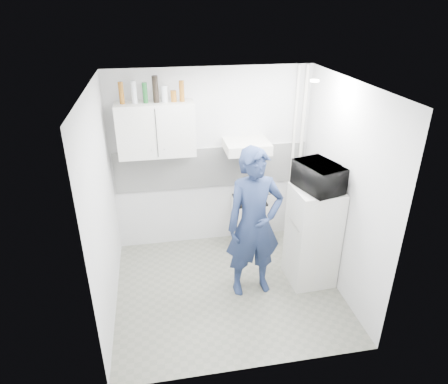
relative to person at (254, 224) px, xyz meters
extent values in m
plane|color=#626557|center=(-0.31, 0.03, -0.96)|extent=(2.80, 2.80, 0.00)
plane|color=white|center=(-0.31, 0.03, 1.64)|extent=(2.80, 2.80, 0.00)
plane|color=silver|center=(-0.31, 1.28, 0.34)|extent=(2.80, 0.00, 2.80)
plane|color=silver|center=(-1.71, 0.03, 0.34)|extent=(0.00, 2.60, 2.60)
plane|color=silver|center=(1.09, 0.03, 0.34)|extent=(0.00, 2.60, 2.60)
imported|color=#1D2B4D|center=(0.00, 0.00, 0.00)|extent=(0.73, 0.51, 1.91)
cube|color=silver|center=(0.20, 1.03, -0.59)|extent=(0.46, 0.46, 0.73)
cube|color=silver|center=(0.79, 0.06, -0.30)|extent=(0.58, 0.58, 1.32)
cube|color=black|center=(0.20, 1.03, -0.21)|extent=(0.44, 0.44, 0.03)
cylinder|color=silver|center=(0.28, 1.00, -0.15)|extent=(0.16, 0.16, 0.09)
imported|color=black|center=(0.79, 0.06, 0.53)|extent=(0.67, 0.55, 0.32)
cylinder|color=brown|center=(-1.45, 1.11, 1.38)|extent=(0.06, 0.06, 0.27)
cylinder|color=#B2B7BC|center=(-1.30, 1.11, 1.38)|extent=(0.07, 0.07, 0.28)
cylinder|color=#144C1E|center=(-1.16, 1.11, 1.37)|extent=(0.06, 0.06, 0.25)
cylinder|color=black|center=(-1.03, 1.11, 1.41)|extent=(0.07, 0.07, 0.33)
cylinder|color=#B2B7BC|center=(-0.93, 1.11, 1.35)|extent=(0.08, 0.08, 0.21)
cylinder|color=brown|center=(-0.81, 1.11, 1.31)|extent=(0.07, 0.07, 0.14)
cylinder|color=brown|center=(-0.71, 1.11, 1.37)|extent=(0.07, 0.07, 0.26)
cube|color=silver|center=(-1.06, 1.11, 0.89)|extent=(1.00, 0.35, 0.70)
cube|color=silver|center=(0.14, 1.03, 0.61)|extent=(0.60, 0.50, 0.14)
cube|color=white|center=(-0.31, 1.27, 0.24)|extent=(2.74, 0.03, 0.60)
cylinder|color=silver|center=(0.99, 1.20, 0.34)|extent=(0.05, 0.05, 2.60)
cylinder|color=silver|center=(0.87, 1.20, 0.34)|extent=(0.04, 0.04, 2.60)
cylinder|color=white|center=(0.69, 0.23, 1.61)|extent=(0.10, 0.10, 0.02)
camera|label=1|loc=(-1.09, -3.98, 2.42)|focal=32.00mm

